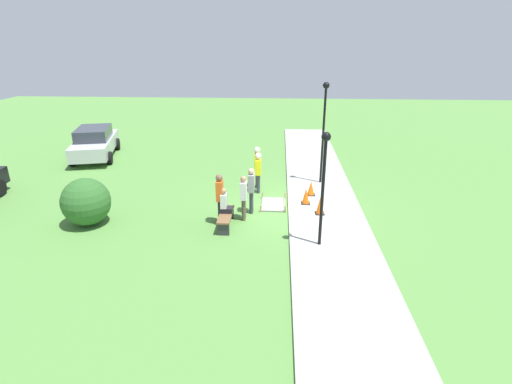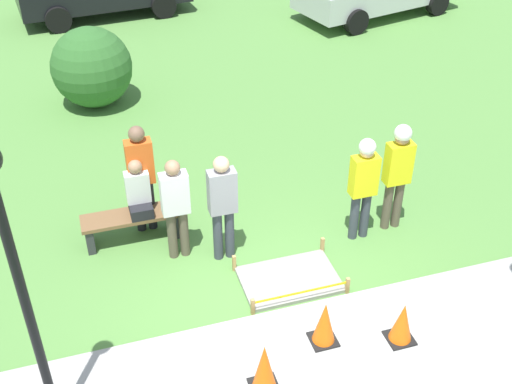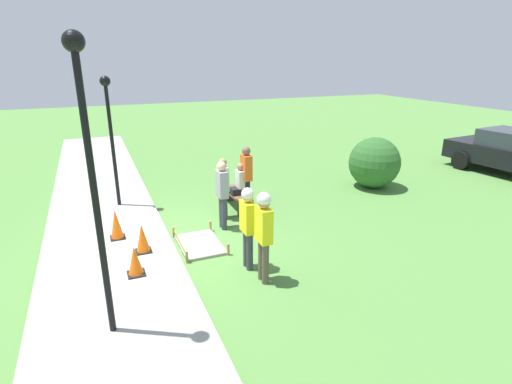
{
  "view_description": "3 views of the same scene",
  "coord_description": "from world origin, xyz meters",
  "px_view_note": "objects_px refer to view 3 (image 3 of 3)",
  "views": [
    {
      "loc": [
        -14.19,
        0.42,
        6.22
      ],
      "look_at": [
        -0.17,
        1.24,
        0.76
      ],
      "focal_mm": 28.0,
      "sensor_mm": 36.0,
      "label": 1
    },
    {
      "loc": [
        -2.11,
        -5.83,
        6.32
      ],
      "look_at": [
        0.17,
        1.52,
        0.99
      ],
      "focal_mm": 45.0,
      "sensor_mm": 36.0,
      "label": 2
    },
    {
      "loc": [
        8.64,
        -1.43,
        4.18
      ],
      "look_at": [
        0.25,
        2.06,
        1.09
      ],
      "focal_mm": 28.0,
      "sensor_mm": 36.0,
      "label": 3
    }
  ],
  "objects_px": {
    "bystander_in_white_shirt": "(222,191)",
    "person_seated_on_bench": "(240,182)",
    "worker_assistant": "(248,221)",
    "bystander_in_orange_shirt": "(246,174)",
    "traffic_cone_far_patch": "(142,238)",
    "lamppost_far": "(110,122)",
    "park_bench": "(236,197)",
    "bystander_in_gray_shirt": "(223,185)",
    "worker_supervisor": "(264,229)",
    "traffic_cone_sidewalk_edge": "(135,261)",
    "traffic_cone_near_patch": "(116,224)",
    "lamppost_near": "(89,154)"
  },
  "relations": [
    {
      "from": "worker_assistant",
      "to": "bystander_in_orange_shirt",
      "type": "distance_m",
      "value": 3.34
    },
    {
      "from": "lamppost_far",
      "to": "worker_assistant",
      "type": "bearing_deg",
      "value": 25.09
    },
    {
      "from": "traffic_cone_near_patch",
      "to": "worker_assistant",
      "type": "bearing_deg",
      "value": 46.09
    },
    {
      "from": "traffic_cone_near_patch",
      "to": "bystander_in_gray_shirt",
      "type": "relative_size",
      "value": 0.42
    },
    {
      "from": "park_bench",
      "to": "bystander_in_white_shirt",
      "type": "xyz_separation_m",
      "value": [
        1.23,
        -0.81,
        0.67
      ]
    },
    {
      "from": "bystander_in_gray_shirt",
      "to": "lamppost_far",
      "type": "xyz_separation_m",
      "value": [
        -1.9,
        -2.57,
        1.54
      ]
    },
    {
      "from": "worker_assistant",
      "to": "lamppost_far",
      "type": "bearing_deg",
      "value": -154.91
    },
    {
      "from": "worker_assistant",
      "to": "traffic_cone_near_patch",
      "type": "bearing_deg",
      "value": -133.91
    },
    {
      "from": "worker_supervisor",
      "to": "traffic_cone_sidewalk_edge",
      "type": "bearing_deg",
      "value": -114.34
    },
    {
      "from": "traffic_cone_near_patch",
      "to": "lamppost_near",
      "type": "xyz_separation_m",
      "value": [
        3.49,
        -0.34,
        2.48
      ]
    },
    {
      "from": "traffic_cone_sidewalk_edge",
      "to": "bystander_in_white_shirt",
      "type": "height_order",
      "value": "bystander_in_white_shirt"
    },
    {
      "from": "traffic_cone_far_patch",
      "to": "bystander_in_gray_shirt",
      "type": "distance_m",
      "value": 2.75
    },
    {
      "from": "traffic_cone_far_patch",
      "to": "park_bench",
      "type": "bearing_deg",
      "value": 124.34
    },
    {
      "from": "park_bench",
      "to": "bystander_in_orange_shirt",
      "type": "height_order",
      "value": "bystander_in_orange_shirt"
    },
    {
      "from": "traffic_cone_far_patch",
      "to": "bystander_in_white_shirt",
      "type": "relative_size",
      "value": 0.37
    },
    {
      "from": "traffic_cone_sidewalk_edge",
      "to": "bystander_in_gray_shirt",
      "type": "bearing_deg",
      "value": 131.99
    },
    {
      "from": "bystander_in_white_shirt",
      "to": "worker_assistant",
      "type": "bearing_deg",
      "value": -4.02
    },
    {
      "from": "traffic_cone_far_patch",
      "to": "worker_assistant",
      "type": "relative_size",
      "value": 0.37
    },
    {
      "from": "park_bench",
      "to": "person_seated_on_bench",
      "type": "bearing_deg",
      "value": 19.02
    },
    {
      "from": "worker_supervisor",
      "to": "bystander_in_white_shirt",
      "type": "distance_m",
      "value": 2.73
    },
    {
      "from": "traffic_cone_near_patch",
      "to": "park_bench",
      "type": "distance_m",
      "value": 3.53
    },
    {
      "from": "traffic_cone_sidewalk_edge",
      "to": "worker_supervisor",
      "type": "height_order",
      "value": "worker_supervisor"
    },
    {
      "from": "lamppost_far",
      "to": "park_bench",
      "type": "bearing_deg",
      "value": 67.43
    },
    {
      "from": "person_seated_on_bench",
      "to": "traffic_cone_sidewalk_edge",
      "type": "bearing_deg",
      "value": -49.18
    },
    {
      "from": "park_bench",
      "to": "bystander_in_orange_shirt",
      "type": "distance_m",
      "value": 0.79
    },
    {
      "from": "lamppost_near",
      "to": "lamppost_far",
      "type": "bearing_deg",
      "value": 174.5
    },
    {
      "from": "traffic_cone_sidewalk_edge",
      "to": "lamppost_far",
      "type": "relative_size",
      "value": 0.17
    },
    {
      "from": "bystander_in_white_shirt",
      "to": "person_seated_on_bench",
      "type": "bearing_deg",
      "value": 141.57
    },
    {
      "from": "bystander_in_gray_shirt",
      "to": "bystander_in_white_shirt",
      "type": "bearing_deg",
      "value": -20.11
    },
    {
      "from": "park_bench",
      "to": "worker_supervisor",
      "type": "height_order",
      "value": "worker_supervisor"
    },
    {
      "from": "bystander_in_orange_shirt",
      "to": "bystander_in_gray_shirt",
      "type": "bearing_deg",
      "value": -65.78
    },
    {
      "from": "worker_supervisor",
      "to": "bystander_in_white_shirt",
      "type": "relative_size",
      "value": 1.05
    },
    {
      "from": "park_bench",
      "to": "bystander_in_gray_shirt",
      "type": "xyz_separation_m",
      "value": [
        0.59,
        -0.58,
        0.61
      ]
    },
    {
      "from": "traffic_cone_far_patch",
      "to": "bystander_in_white_shirt",
      "type": "bearing_deg",
      "value": 109.73
    },
    {
      "from": "worker_supervisor",
      "to": "lamppost_near",
      "type": "relative_size",
      "value": 0.42
    },
    {
      "from": "traffic_cone_far_patch",
      "to": "lamppost_far",
      "type": "relative_size",
      "value": 0.18
    },
    {
      "from": "traffic_cone_near_patch",
      "to": "bystander_in_gray_shirt",
      "type": "distance_m",
      "value": 2.87
    },
    {
      "from": "traffic_cone_near_patch",
      "to": "bystander_in_orange_shirt",
      "type": "height_order",
      "value": "bystander_in_orange_shirt"
    },
    {
      "from": "lamppost_near",
      "to": "traffic_cone_far_patch",
      "type": "bearing_deg",
      "value": 162.38
    },
    {
      "from": "traffic_cone_far_patch",
      "to": "lamppost_near",
      "type": "relative_size",
      "value": 0.15
    },
    {
      "from": "traffic_cone_near_patch",
      "to": "lamppost_far",
      "type": "height_order",
      "value": "lamppost_far"
    },
    {
      "from": "person_seated_on_bench",
      "to": "lamppost_far",
      "type": "height_order",
      "value": "lamppost_far"
    },
    {
      "from": "traffic_cone_sidewalk_edge",
      "to": "traffic_cone_near_patch",
      "type": "bearing_deg",
      "value": -173.78
    },
    {
      "from": "lamppost_near",
      "to": "person_seated_on_bench",
      "type": "bearing_deg",
      "value": 139.38
    },
    {
      "from": "person_seated_on_bench",
      "to": "traffic_cone_far_patch",
      "type": "bearing_deg",
      "value": -58.11
    },
    {
      "from": "worker_supervisor",
      "to": "lamppost_far",
      "type": "height_order",
      "value": "lamppost_far"
    },
    {
      "from": "traffic_cone_near_patch",
      "to": "traffic_cone_sidewalk_edge",
      "type": "height_order",
      "value": "traffic_cone_near_patch"
    },
    {
      "from": "bystander_in_orange_shirt",
      "to": "bystander_in_white_shirt",
      "type": "xyz_separation_m",
      "value": [
        1.0,
        -1.03,
        -0.06
      ]
    },
    {
      "from": "traffic_cone_sidewalk_edge",
      "to": "worker_supervisor",
      "type": "xyz_separation_m",
      "value": [
        1.04,
        2.29,
        0.71
      ]
    },
    {
      "from": "traffic_cone_sidewalk_edge",
      "to": "bystander_in_white_shirt",
      "type": "xyz_separation_m",
      "value": [
        -1.69,
        2.35,
        0.6
      ]
    }
  ]
}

